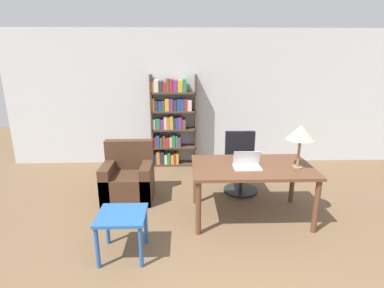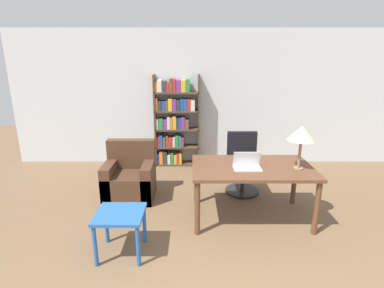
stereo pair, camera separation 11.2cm
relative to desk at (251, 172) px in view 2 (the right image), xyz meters
The scene contains 8 objects.
wall_back 2.49m from the desk, 101.11° to the left, with size 8.00×0.06×2.70m.
desk is the anchor object (origin of this frame).
laptop 0.18m from the desk, 137.99° to the right, with size 0.35×0.22×0.22m.
table_lamp 0.81m from the desk, ahead, with size 0.36×0.36×0.57m.
office_chair 0.91m from the desk, 88.36° to the left, with size 0.55×0.55×0.98m.
side_table_blue 1.81m from the desk, 153.20° to the right, with size 0.52×0.50×0.51m.
armchair 1.93m from the desk, 160.33° to the left, with size 0.76×0.66×0.89m.
bookshelf 2.46m from the desk, 118.29° to the left, with size 0.91×0.28×1.84m.
Camera 2 is at (-0.34, -1.57, 2.15)m, focal length 28.00 mm.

